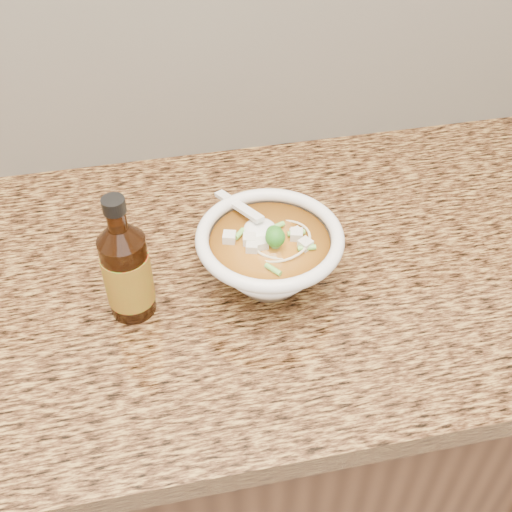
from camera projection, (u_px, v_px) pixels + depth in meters
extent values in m
cube|color=beige|center=(140.00, 27.00, 1.03)|extent=(4.00, 0.02, 0.50)
cube|color=#361E10|center=(196.00, 434.00, 1.31)|extent=(4.00, 0.65, 0.86)
cube|color=#A97F3E|center=(177.00, 282.00, 0.99)|extent=(4.00, 0.68, 0.04)
cylinder|color=white|center=(269.00, 278.00, 0.97)|extent=(0.09, 0.09, 0.01)
torus|color=white|center=(270.00, 237.00, 0.91)|extent=(0.21, 0.21, 0.02)
torus|color=beige|center=(258.00, 242.00, 0.91)|extent=(0.11, 0.11, 0.00)
torus|color=beige|center=(275.00, 249.00, 0.90)|extent=(0.13, 0.13, 0.00)
torus|color=beige|center=(268.00, 237.00, 0.92)|extent=(0.12, 0.12, 0.00)
torus|color=beige|center=(279.00, 238.00, 0.92)|extent=(0.08, 0.08, 0.00)
torus|color=beige|center=(282.00, 242.00, 0.92)|extent=(0.10, 0.10, 0.00)
torus|color=beige|center=(257.00, 247.00, 0.92)|extent=(0.08, 0.08, 0.00)
cube|color=silver|center=(242.00, 244.00, 0.90)|extent=(0.02, 0.02, 0.02)
cube|color=silver|center=(269.00, 257.00, 0.88)|extent=(0.02, 0.02, 0.02)
cube|color=silver|center=(251.00, 255.00, 0.89)|extent=(0.02, 0.02, 0.02)
cube|color=silver|center=(307.00, 227.00, 0.93)|extent=(0.02, 0.02, 0.02)
cube|color=silver|center=(264.00, 254.00, 0.89)|extent=(0.02, 0.02, 0.02)
cube|color=silver|center=(296.00, 225.00, 0.93)|extent=(0.02, 0.02, 0.02)
cube|color=silver|center=(278.00, 230.00, 0.92)|extent=(0.02, 0.02, 0.02)
cube|color=silver|center=(274.00, 250.00, 0.89)|extent=(0.02, 0.02, 0.02)
ellipsoid|color=#196014|center=(276.00, 235.00, 0.89)|extent=(0.04, 0.04, 0.04)
cylinder|color=#78D050|center=(290.00, 249.00, 0.89)|extent=(0.02, 0.02, 0.01)
cylinder|color=#78D050|center=(295.00, 221.00, 0.94)|extent=(0.02, 0.02, 0.01)
cylinder|color=#78D050|center=(308.00, 247.00, 0.90)|extent=(0.02, 0.01, 0.01)
cylinder|color=#78D050|center=(261.00, 225.00, 0.93)|extent=(0.02, 0.01, 0.01)
cylinder|color=#78D050|center=(238.00, 223.00, 0.93)|extent=(0.01, 0.02, 0.01)
ellipsoid|color=white|center=(260.00, 229.00, 0.92)|extent=(0.05, 0.05, 0.02)
cube|color=white|center=(239.00, 206.00, 0.95)|extent=(0.06, 0.11, 0.03)
cylinder|color=black|center=(128.00, 276.00, 0.88)|extent=(0.08, 0.08, 0.13)
cylinder|color=black|center=(117.00, 220.00, 0.81)|extent=(0.03, 0.03, 0.03)
cylinder|color=black|center=(114.00, 205.00, 0.79)|extent=(0.04, 0.04, 0.02)
cylinder|color=red|center=(128.00, 277.00, 0.88)|extent=(0.09, 0.09, 0.08)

